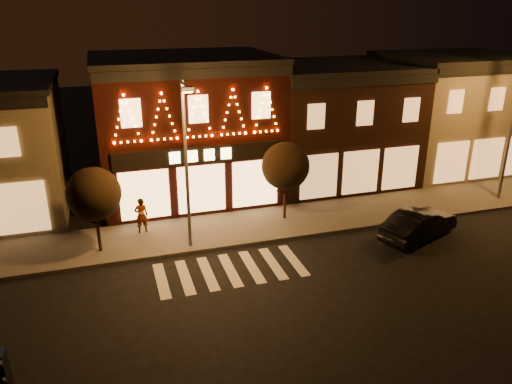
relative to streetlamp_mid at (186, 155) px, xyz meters
name	(u,v)px	position (x,y,z in m)	size (l,w,h in m)	color
ground	(257,322)	(1.29, -6.37, -4.74)	(120.00, 120.00, 0.00)	black
sidewalk_far	(248,226)	(3.29, 1.63, -4.66)	(44.00, 4.00, 0.15)	#47423D
building_pulp	(186,127)	(1.29, 7.61, -0.57)	(10.20, 8.34, 8.30)	black
building_right_a	(333,123)	(10.79, 7.62, -0.98)	(9.20, 8.28, 7.50)	black
building_right_b	(451,112)	(19.79, 7.62, -0.83)	(9.20, 8.28, 7.80)	#675E49
streetlamp_mid	(186,155)	(0.00, 0.00, 0.00)	(0.50, 1.79, 7.82)	#59595E
tree_left	(94,194)	(-4.11, 0.95, -1.74)	(2.43, 2.43, 4.07)	black
tree_right	(286,166)	(5.45, 1.95, -1.66)	(2.51, 2.51, 4.19)	black
dark_sedan	(419,224)	(11.07, -2.04, -3.98)	(1.60, 4.59, 1.51)	black
pedestrian	(141,215)	(-2.04, 2.42, -3.67)	(0.67, 0.44, 1.84)	gray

